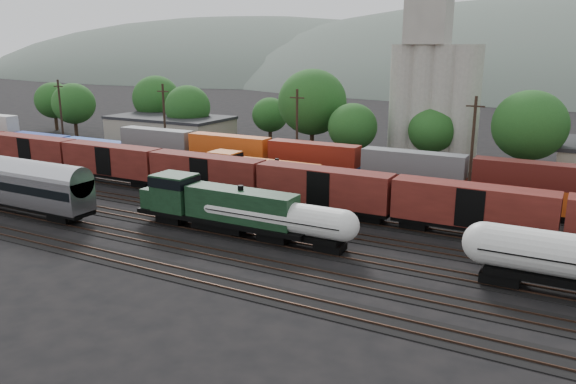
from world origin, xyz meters
The scene contains 12 objects.
ground centered at (0.00, 0.00, 0.00)m, with size 600.00×600.00×0.00m, color black.
tracks centered at (0.00, 0.00, 0.05)m, with size 180.00×33.20×0.20m.
green_locomotive centered at (-7.25, -5.00, 2.83)m, with size 18.86×3.33×4.99m.
tank_car_a centered at (-0.17, -5.00, 2.55)m, with size 16.29×2.92×4.27m.
passenger_coach centered at (-32.33, -10.00, 3.59)m, with size 25.93×3.20×5.89m.
orange_locomotive centered at (-11.58, 10.00, 2.57)m, with size 18.06×3.01×4.52m.
boxcar_string centered at (-15.35, 5.00, 3.12)m, with size 138.20×2.90×4.20m.
container_wall centered at (13.00, 15.00, 2.86)m, with size 182.41×2.60×5.80m.
grain_silo centered at (3.28, 36.00, 11.26)m, with size 13.40×5.00×29.00m.
industrial_sheds centered at (6.63, 35.25, 2.56)m, with size 119.38×17.26×5.10m.
tree_band centered at (7.02, 36.39, 7.52)m, with size 167.12×22.72×14.27m.
utility_poles centered at (0.00, 22.00, 6.21)m, with size 122.20×0.36×12.00m.
Camera 1 is at (24.20, -47.83, 17.74)m, focal length 35.00 mm.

